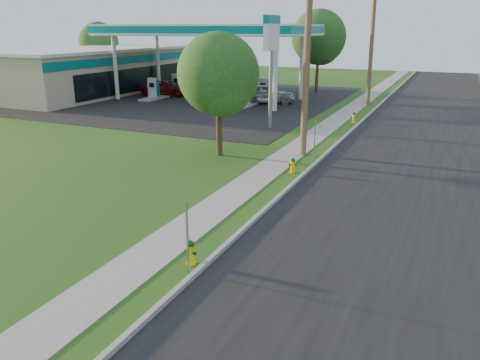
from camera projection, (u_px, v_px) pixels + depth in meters
name	position (u px, v px, depth m)	size (l,w,h in m)	color
road	(387.00, 220.00, 15.60)	(8.00, 120.00, 0.02)	black
curb	(275.00, 201.00, 17.15)	(0.15, 120.00, 0.15)	gray
sidewalk	(232.00, 195.00, 17.86)	(1.50, 120.00, 0.03)	#99978C
forecourt	(190.00, 98.00, 42.71)	(26.00, 28.00, 0.02)	black
utility_pole_mid	(307.00, 54.00, 22.13)	(1.40, 0.32, 9.80)	brown
utility_pole_far	(372.00, 45.00, 37.75)	(1.40, 0.32, 9.50)	brown
sign_post_near	(187.00, 238.00, 11.94)	(0.05, 0.04, 2.00)	gray
sign_post_mid	(315.00, 141.00, 22.16)	(0.05, 0.04, 2.00)	gray
sign_post_far	(363.00, 105.00, 32.71)	(0.05, 0.04, 2.00)	gray
gas_canopy	(207.00, 31.00, 40.10)	(18.18, 9.18, 6.40)	silver
fuel_pump_nw	(154.00, 91.00, 41.74)	(1.20, 3.20, 1.90)	gray
fuel_pump_ne	(246.00, 97.00, 38.20)	(1.20, 3.20, 1.90)	gray
fuel_pump_sw	(177.00, 86.00, 45.21)	(1.20, 3.20, 1.90)	gray
fuel_pump_se	(264.00, 91.00, 41.66)	(1.20, 3.20, 1.90)	gray
convenience_store	(93.00, 70.00, 46.38)	(10.40, 22.40, 4.25)	tan
price_pylon	(272.00, 40.00, 28.28)	(0.34, 2.04, 6.85)	gray
tree_verge	(220.00, 78.00, 22.29)	(3.96, 3.96, 6.00)	#322216
tree_lot	(319.00, 39.00, 44.70)	(5.20, 5.20, 7.88)	#322216
tree_back	(99.00, 43.00, 54.71)	(4.51, 4.51, 6.83)	#322216
hydrant_near	(191.00, 252.00, 12.59)	(0.38, 0.34, 0.72)	#FFC301
hydrant_mid	(293.00, 165.00, 20.62)	(0.36, 0.32, 0.70)	#F8B600
hydrant_far	(354.00, 117.00, 31.50)	(0.38, 0.34, 0.75)	yellow
car_red	(168.00, 88.00, 44.31)	(2.31, 5.01, 1.39)	maroon
car_silver	(266.00, 94.00, 39.53)	(1.95, 4.84, 1.65)	#A5A8AD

